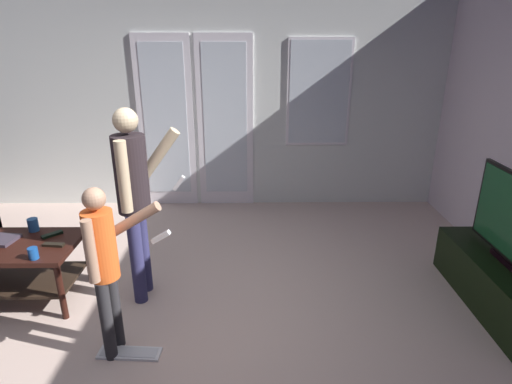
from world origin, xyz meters
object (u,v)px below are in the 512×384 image
(loose_keyboard, at_px, (130,353))
(dvd_remote_slim, at_px, (53,245))
(person_child, at_px, (105,259))
(person_adult, at_px, (134,190))
(cup_near_edge, at_px, (33,253))
(cup_by_laptop, at_px, (33,225))
(coffee_table, at_px, (14,259))
(tv_stand, at_px, (502,286))
(tv_remote_black, at_px, (52,235))

(loose_keyboard, relative_size, dvd_remote_slim, 2.63)
(person_child, distance_m, dvd_remote_slim, 0.91)
(person_adult, xyz_separation_m, cup_near_edge, (-0.73, -0.28, -0.40))
(person_child, xyz_separation_m, cup_by_laptop, (-0.93, 0.90, -0.17))
(coffee_table, height_order, tv_stand, coffee_table)
(cup_near_edge, bearing_deg, coffee_table, 141.66)
(person_adult, distance_m, loose_keyboard, 1.20)
(loose_keyboard, relative_size, tv_remote_black, 2.63)
(loose_keyboard, xyz_separation_m, cup_near_edge, (-0.79, 0.45, 0.55))
(tv_stand, bearing_deg, coffee_table, 177.59)
(tv_stand, bearing_deg, person_adult, 176.04)
(person_adult, bearing_deg, cup_near_edge, -159.05)
(coffee_table, height_order, cup_near_edge, cup_near_edge)
(cup_near_edge, xyz_separation_m, tv_remote_black, (-0.04, 0.39, -0.03))
(dvd_remote_slim, bearing_deg, person_child, -37.70)
(person_adult, height_order, loose_keyboard, person_adult)
(coffee_table, relative_size, tv_remote_black, 6.10)
(person_adult, height_order, cup_by_laptop, person_adult)
(cup_near_edge, height_order, dvd_remote_slim, cup_near_edge)
(cup_near_edge, height_order, cup_by_laptop, cup_by_laptop)
(cup_near_edge, distance_m, tv_remote_black, 0.39)
(coffee_table, relative_size, loose_keyboard, 2.32)
(person_adult, relative_size, cup_by_laptop, 14.10)
(person_adult, distance_m, tv_remote_black, 0.89)
(cup_by_laptop, bearing_deg, person_adult, -12.06)
(cup_by_laptop, distance_m, tv_remote_black, 0.23)
(tv_stand, xyz_separation_m, dvd_remote_slim, (-3.63, 0.13, 0.32))
(tv_stand, height_order, loose_keyboard, tv_stand)
(tv_stand, xyz_separation_m, loose_keyboard, (-2.89, -0.53, -0.19))
(loose_keyboard, height_order, cup_near_edge, cup_near_edge)
(person_child, xyz_separation_m, dvd_remote_slim, (-0.64, 0.61, -0.22))
(tv_stand, distance_m, cup_near_edge, 3.71)
(person_child, relative_size, dvd_remote_slim, 7.26)
(coffee_table, distance_m, tv_stand, 4.00)
(tv_remote_black, xyz_separation_m, dvd_remote_slim, (0.09, -0.19, 0.00))
(tv_stand, height_order, person_adult, person_adult)
(person_adult, distance_m, cup_near_edge, 0.88)
(coffee_table, bearing_deg, tv_stand, -2.41)
(cup_by_laptop, height_order, dvd_remote_slim, cup_by_laptop)
(loose_keyboard, xyz_separation_m, dvd_remote_slim, (-0.74, 0.65, 0.51))
(loose_keyboard, xyz_separation_m, cup_by_laptop, (-1.03, 0.94, 0.56))
(cup_by_laptop, distance_m, dvd_remote_slim, 0.41)
(dvd_remote_slim, bearing_deg, person_adult, 12.56)
(coffee_table, xyz_separation_m, loose_keyboard, (1.10, -0.69, -0.36))
(tv_stand, xyz_separation_m, cup_near_edge, (-3.69, -0.08, 0.36))
(tv_stand, bearing_deg, cup_by_laptop, 174.01)
(person_child, height_order, cup_by_laptop, person_child)
(cup_near_edge, bearing_deg, dvd_remote_slim, 74.33)
(coffee_table, xyz_separation_m, cup_by_laptop, (0.07, 0.24, 0.20))
(person_child, relative_size, loose_keyboard, 2.76)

